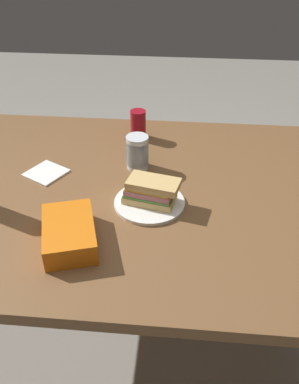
{
  "coord_description": "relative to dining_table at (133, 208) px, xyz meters",
  "views": [
    {
      "loc": [
        0.17,
        -1.21,
        1.62
      ],
      "look_at": [
        0.07,
        -0.08,
        0.82
      ],
      "focal_mm": 39.19,
      "sensor_mm": 36.0,
      "label": 1
    }
  ],
  "objects": [
    {
      "name": "plastic_cup_stack",
      "position": [
        0.0,
        0.15,
        0.15
      ],
      "size": [
        0.08,
        0.08,
        0.13
      ],
      "color": "silver",
      "rests_on": "dining_table"
    },
    {
      "name": "dining_table",
      "position": [
        0.0,
        0.0,
        0.0
      ],
      "size": [
        1.6,
        1.14,
        0.77
      ],
      "color": "brown",
      "rests_on": "ground_plane"
    },
    {
      "name": "sandwich",
      "position": [
        0.07,
        -0.08,
        0.14
      ],
      "size": [
        0.2,
        0.13,
        0.08
      ],
      "color": "#DBB26B",
      "rests_on": "paper_plate"
    },
    {
      "name": "chip_bag",
      "position": [
        -0.15,
        -0.29,
        0.12
      ],
      "size": [
        0.21,
        0.26,
        0.07
      ],
      "primitive_type": "cube",
      "rotation": [
        0.0,
        0.0,
        1.87
      ],
      "color": "orange",
      "rests_on": "dining_table"
    },
    {
      "name": "ground_plane",
      "position": [
        0.0,
        0.0,
        -0.69
      ],
      "size": [
        8.0,
        8.0,
        0.0
      ],
      "primitive_type": "plane",
      "color": "gray"
    },
    {
      "name": "paper_napkin",
      "position": [
        -0.34,
        0.08,
        0.09
      ],
      "size": [
        0.18,
        0.18,
        0.01
      ],
      "primitive_type": "cube",
      "rotation": [
        0.0,
        0.0,
        2.63
      ],
      "color": "white",
      "rests_on": "dining_table"
    },
    {
      "name": "paper_plate",
      "position": [
        0.07,
        -0.08,
        0.09
      ],
      "size": [
        0.24,
        0.24,
        0.01
      ],
      "primitive_type": "cylinder",
      "color": "white",
      "rests_on": "dining_table"
    },
    {
      "name": "soda_can_red",
      "position": [
        -0.03,
        0.4,
        0.14
      ],
      "size": [
        0.07,
        0.07,
        0.12
      ],
      "primitive_type": "cylinder",
      "color": "maroon",
      "rests_on": "dining_table"
    }
  ]
}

